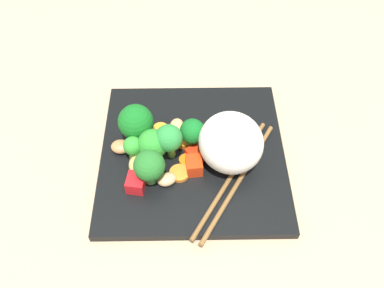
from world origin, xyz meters
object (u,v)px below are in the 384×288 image
Objects in this scene: rice_mound at (231,143)px; carrot_slice_5 at (161,129)px; broccoli_floret_2 at (149,166)px; chopstick_pair at (235,178)px; square_plate at (193,154)px.

rice_mound is 13.17cm from carrot_slice_5.
rice_mound is at bearing 57.63° from carrot_slice_5.
broccoli_floret_2 reaches higher than chopstick_pair.
square_plate is 2.94× the size of rice_mound.
chopstick_pair is at bearing 8.69° from rice_mound.
rice_mound is 5.46cm from chopstick_pair.
rice_mound reaches higher than carrot_slice_5.
rice_mound is at bearing 104.44° from broccoli_floret_2.
carrot_slice_5 is at bearing 79.99° from chopstick_pair.
rice_mound reaches higher than chopstick_pair.
broccoli_floret_2 is 10.43cm from carrot_slice_5.
broccoli_floret_2 is 0.29× the size of chopstick_pair.
rice_mound is (1.95, 5.51, 5.07)cm from square_plate.
broccoli_floret_2 reaches higher than square_plate.
carrot_slice_5 is at bearing -133.16° from square_plate.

